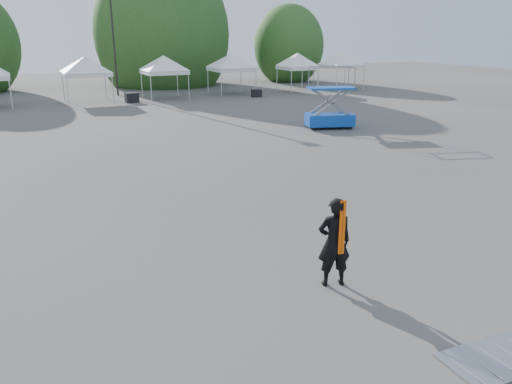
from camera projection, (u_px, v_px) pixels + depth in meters
name	position (u px, v px, depth m)	size (l,w,h in m)	color
ground	(241.00, 237.00, 12.89)	(120.00, 120.00, 0.00)	#474442
light_pole_east	(112.00, 26.00, 39.90)	(0.60, 0.25, 9.80)	black
tree_mid_e	(162.00, 34.00, 48.59)	(5.12, 5.12, 7.79)	#382314
tree_far_e	(289.00, 46.00, 52.59)	(3.84, 3.84, 5.84)	#382314
tent_e	(85.00, 60.00, 36.57)	(4.72, 4.72, 3.88)	silver
tent_f	(163.00, 59.00, 38.46)	(4.45, 4.45, 3.88)	silver
tent_g	(231.00, 57.00, 41.48)	(4.67, 4.67, 3.88)	silver
tent_h	(298.00, 56.00, 43.02)	(3.96, 3.96, 3.88)	silver
tent_extra_8	(342.00, 55.00, 45.17)	(4.44, 4.44, 3.88)	silver
man	(334.00, 242.00, 10.16)	(0.79, 0.63, 1.91)	black
scissor_lift	(331.00, 98.00, 26.90)	(2.81, 1.99, 3.28)	#0C2D9E
barrier_mid	(502.00, 357.00, 8.07)	(2.03, 1.06, 0.06)	#94969B
crate_mid	(132.00, 98.00, 37.22)	(0.93, 0.73, 0.73)	black
crate_east	(256.00, 93.00, 40.45)	(0.77, 0.60, 0.60)	black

